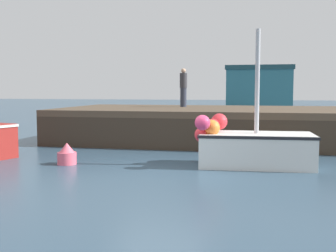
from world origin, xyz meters
TOP-DOWN VIEW (x-y plane):
  - ground at (0.00, 0.00)m, footprint 120.00×160.00m
  - pier at (1.47, 6.77)m, footprint 14.73×6.60m
  - fishing_boat_near_right at (2.41, 1.33)m, footprint 3.44×1.84m
  - rowboat at (3.19, 3.01)m, footprint 1.63×0.92m
  - dockworker at (-0.81, 8.32)m, footprint 0.34×0.34m
  - warehouse at (2.67, 39.01)m, footprint 7.52×5.63m
  - mooring_buoy_foreground at (-2.96, 0.53)m, footprint 0.57×0.57m

SIDE VIEW (x-z plane):
  - ground at x=0.00m, z-range -0.10..0.00m
  - rowboat at x=3.19m, z-range -0.02..0.35m
  - mooring_buoy_foreground at x=-2.96m, z-range -0.03..0.61m
  - fishing_boat_near_right at x=2.41m, z-range -1.36..2.58m
  - pier at x=1.47m, z-range 0.47..1.89m
  - dockworker at x=-0.81m, z-range 1.44..3.22m
  - warehouse at x=2.67m, z-range 0.02..4.96m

